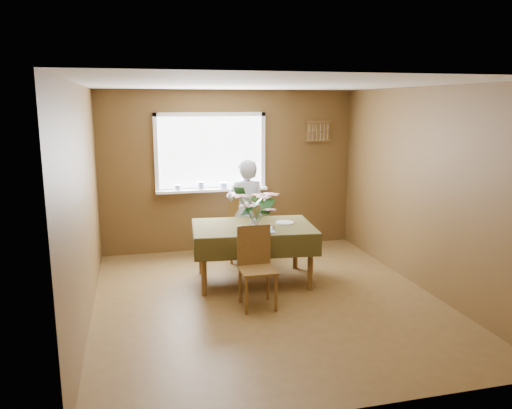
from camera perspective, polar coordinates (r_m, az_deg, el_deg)
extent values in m
plane|color=brown|center=(6.05, 1.29, -10.82)|extent=(4.50, 4.50, 0.00)
plane|color=white|center=(5.60, 1.40, 13.57)|extent=(4.50, 4.50, 0.00)
plane|color=brown|center=(7.86, -3.01, 3.84)|extent=(4.00, 0.00, 4.00)
plane|color=brown|center=(3.63, 10.82, -5.51)|extent=(4.00, 0.00, 4.00)
plane|color=brown|center=(5.52, -19.11, -0.09)|extent=(0.00, 4.50, 4.50)
plane|color=brown|center=(6.51, 18.59, 1.64)|extent=(0.00, 4.50, 4.50)
cube|color=white|center=(7.76, -5.20, 5.94)|extent=(1.60, 0.01, 1.10)
cube|color=white|center=(7.71, -5.27, 10.23)|extent=(1.72, 0.06, 0.06)
cube|color=white|center=(7.82, -5.11, 1.70)|extent=(1.72, 0.06, 0.06)
cube|color=white|center=(7.66, -11.36, 5.69)|extent=(0.06, 0.06, 1.22)
cube|color=white|center=(7.91, 0.80, 6.10)|extent=(0.06, 0.06, 1.22)
cube|color=white|center=(7.75, -5.03, 1.69)|extent=(1.72, 0.20, 0.04)
cylinder|color=white|center=(7.66, -8.92, 1.93)|extent=(0.09, 0.09, 0.08)
cylinder|color=white|center=(7.69, -6.31, 2.18)|extent=(0.11, 0.11, 0.12)
cylinder|color=white|center=(7.75, -3.73, 2.20)|extent=(0.12, 0.12, 0.09)
cylinder|color=white|center=(7.81, -1.19, 2.44)|extent=(0.10, 0.10, 0.13)
cube|color=brown|center=(8.18, 7.10, 8.30)|extent=(0.40, 0.03, 0.30)
cube|color=brown|center=(8.16, 7.17, 9.34)|extent=(0.44, 0.04, 0.03)
cube|color=brown|center=(8.17, 7.12, 7.24)|extent=(0.44, 0.04, 0.03)
cylinder|color=brown|center=(6.09, -5.98, -7.22)|extent=(0.07, 0.07, 0.70)
cylinder|color=brown|center=(6.28, 6.22, -6.65)|extent=(0.07, 0.07, 0.70)
cylinder|color=brown|center=(6.88, -6.29, -5.02)|extent=(0.07, 0.07, 0.70)
cylinder|color=brown|center=(7.04, 4.53, -4.58)|extent=(0.07, 0.07, 0.70)
cube|color=brown|center=(6.44, -0.33, -2.69)|extent=(1.57, 1.12, 0.04)
cube|color=#312B11|center=(6.43, -0.33, -2.48)|extent=(1.63, 1.19, 0.01)
cube|color=#312B11|center=(5.97, 0.37, -5.01)|extent=(1.53, 0.16, 0.28)
cube|color=#312B11|center=(6.97, -0.94, -2.58)|extent=(1.53, 0.16, 0.28)
cube|color=#312B11|center=(6.41, -7.16, -3.94)|extent=(0.11, 1.04, 0.28)
cube|color=#312B11|center=(6.61, 6.28, -3.42)|extent=(0.11, 1.04, 0.28)
cube|color=#499CCF|center=(6.19, -0.01, -2.93)|extent=(0.47, 0.37, 0.01)
cylinder|color=brown|center=(7.57, 0.51, -4.24)|extent=(0.04, 0.04, 0.48)
cylinder|color=brown|center=(7.62, -2.39, -4.15)|extent=(0.04, 0.04, 0.48)
cylinder|color=brown|center=(7.21, 0.22, -5.07)|extent=(0.04, 0.04, 0.48)
cylinder|color=brown|center=(7.25, -2.82, -4.97)|extent=(0.04, 0.04, 0.48)
cube|color=brown|center=(7.34, -1.13, -2.68)|extent=(0.58, 0.58, 0.03)
cube|color=brown|center=(7.08, -1.34, -0.88)|extent=(0.43, 0.18, 0.54)
cylinder|color=brown|center=(5.59, -1.10, -10.42)|extent=(0.04, 0.04, 0.42)
cylinder|color=brown|center=(5.67, 2.30, -10.11)|extent=(0.04, 0.04, 0.42)
cylinder|color=brown|center=(5.90, -1.84, -9.22)|extent=(0.04, 0.04, 0.42)
cylinder|color=brown|center=(5.97, 1.38, -8.95)|extent=(0.04, 0.04, 0.42)
cube|color=brown|center=(5.70, 0.19, -7.54)|extent=(0.40, 0.40, 0.03)
cube|color=brown|center=(5.79, -0.26, -4.62)|extent=(0.40, 0.03, 0.47)
imported|color=white|center=(7.11, -1.14, -0.93)|extent=(0.57, 0.38, 1.53)
cylinder|color=white|center=(6.19, -0.13, -2.32)|extent=(0.11, 0.11, 0.14)
cylinder|color=#33662D|center=(6.16, -0.13, -1.34)|extent=(0.07, 0.07, 0.10)
cylinder|color=white|center=(6.57, 3.32, -2.08)|extent=(0.28, 0.28, 0.01)
cube|color=silver|center=(6.26, 1.94, -2.72)|extent=(0.10, 0.22, 0.00)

